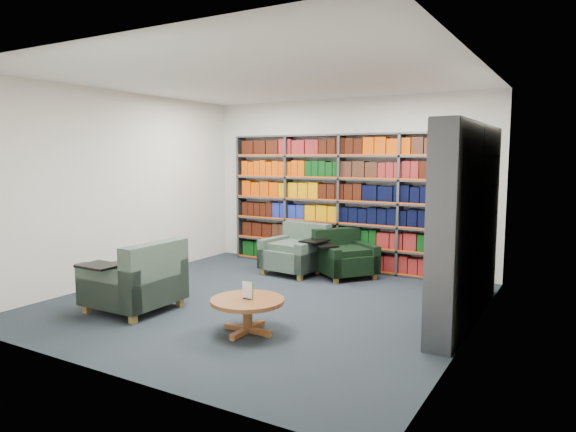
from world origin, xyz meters
The scene contains 7 objects.
room_shell centered at (0.00, 0.00, 1.40)m, with size 5.02×5.02×2.82m.
bookshelf_back centered at (0.00, 2.34, 1.10)m, with size 4.00×0.28×2.20m.
bookshelf_right centered at (2.34, 0.60, 1.10)m, with size 0.28×2.50×2.20m.
chair_teal_left centered at (-0.46, 1.71, 0.31)m, with size 1.06×0.95×0.78m.
chair_green_right centered at (0.26, 1.84, 0.29)m, with size 1.11×1.11×0.72m.
chair_teal_front centered at (-1.11, -1.06, 0.34)m, with size 0.93×1.09×0.85m.
coffee_table centered at (0.46, -1.05, 0.29)m, with size 0.78×0.78×0.55m.
Camera 1 is at (3.47, -5.36, 1.86)m, focal length 32.00 mm.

